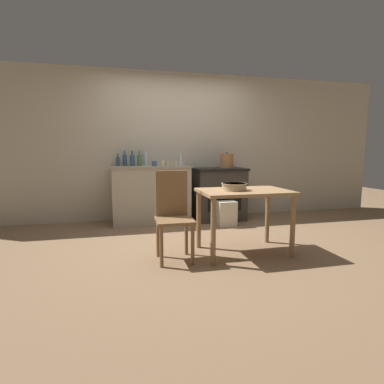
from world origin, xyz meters
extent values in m
plane|color=#896B4C|center=(0.00, 0.00, 0.00)|extent=(14.00, 14.00, 0.00)
cube|color=beige|center=(0.00, 1.58, 1.27)|extent=(8.00, 0.07, 2.55)
cube|color=#B2A893|center=(-0.49, 1.27, 0.46)|extent=(1.26, 0.57, 0.93)
cube|color=gray|center=(-0.49, 1.27, 0.94)|extent=(1.29, 0.60, 0.03)
cube|color=#38332D|center=(0.70, 1.25, 0.43)|extent=(0.84, 0.61, 0.87)
cube|color=black|center=(0.70, 1.25, 0.89)|extent=(0.88, 0.65, 0.04)
cube|color=black|center=(0.70, 0.94, 0.38)|extent=(0.59, 0.01, 0.36)
cube|color=#A87F56|center=(0.41, -0.52, 0.73)|extent=(1.03, 0.69, 0.03)
cylinder|color=#97724E|center=(-0.06, -0.81, 0.36)|extent=(0.06, 0.06, 0.71)
cylinder|color=#97724E|center=(0.88, -0.81, 0.36)|extent=(0.06, 0.06, 0.71)
cylinder|color=#97724E|center=(-0.06, -0.22, 0.36)|extent=(0.06, 0.06, 0.71)
cylinder|color=#97724E|center=(0.88, -0.22, 0.36)|extent=(0.06, 0.06, 0.71)
cube|color=olive|center=(-0.43, -0.59, 0.45)|extent=(0.41, 0.41, 0.03)
cube|color=olive|center=(-0.43, -0.41, 0.72)|extent=(0.36, 0.04, 0.51)
cylinder|color=olive|center=(-0.60, -0.76, 0.22)|extent=(0.04, 0.04, 0.44)
cylinder|color=olive|center=(-0.27, -0.76, 0.22)|extent=(0.04, 0.04, 0.44)
cylinder|color=olive|center=(-0.59, -0.43, 0.22)|extent=(0.04, 0.04, 0.44)
cylinder|color=olive|center=(-0.26, -0.43, 0.22)|extent=(0.04, 0.04, 0.44)
cube|color=beige|center=(0.67, 0.75, 0.20)|extent=(0.30, 0.21, 0.40)
cylinder|color=#B77A47|center=(0.82, 1.21, 1.02)|extent=(0.22, 0.22, 0.23)
cylinder|color=#B77A47|center=(0.82, 1.21, 1.15)|extent=(0.23, 0.23, 0.02)
sphere|color=black|center=(0.82, 1.21, 1.17)|extent=(0.02, 0.02, 0.02)
cylinder|color=tan|center=(0.29, -0.51, 0.79)|extent=(0.28, 0.28, 0.08)
cylinder|color=tan|center=(0.29, -0.51, 0.83)|extent=(0.30, 0.30, 0.01)
cylinder|color=silver|center=(0.03, 1.34, 1.04)|extent=(0.08, 0.08, 0.16)
cylinder|color=silver|center=(0.03, 1.34, 1.15)|extent=(0.03, 0.03, 0.06)
cylinder|color=#3D5675|center=(-1.02, 1.44, 1.03)|extent=(0.06, 0.06, 0.15)
cylinder|color=#3D5675|center=(-1.02, 1.44, 1.13)|extent=(0.02, 0.02, 0.06)
cylinder|color=#3D5675|center=(-0.91, 1.40, 1.05)|extent=(0.07, 0.07, 0.18)
cylinder|color=#3D5675|center=(-0.91, 1.40, 1.17)|extent=(0.03, 0.03, 0.07)
cylinder|color=silver|center=(-0.56, 1.45, 1.06)|extent=(0.07, 0.07, 0.21)
cylinder|color=silver|center=(-0.56, 1.45, 1.21)|extent=(0.03, 0.03, 0.08)
cylinder|color=#517F5B|center=(-0.67, 1.30, 1.04)|extent=(0.08, 0.08, 0.18)
cylinder|color=#517F5B|center=(-0.67, 1.30, 1.17)|extent=(0.03, 0.03, 0.07)
cylinder|color=#3D5675|center=(-0.78, 1.33, 1.05)|extent=(0.08, 0.08, 0.18)
cylinder|color=#3D5675|center=(-0.78, 1.33, 1.17)|extent=(0.03, 0.03, 0.07)
cylinder|color=beige|center=(-0.09, 1.14, 1.00)|extent=(0.09, 0.09, 0.08)
cylinder|color=beige|center=(-0.21, 1.23, 1.00)|extent=(0.07, 0.07, 0.09)
cylinder|color=beige|center=(-0.32, 1.07, 1.01)|extent=(0.08, 0.08, 0.10)
cylinder|color=#4C6B99|center=(-0.43, 1.24, 1.00)|extent=(0.09, 0.09, 0.08)
camera|label=1|loc=(-0.99, -3.72, 1.19)|focal=28.00mm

